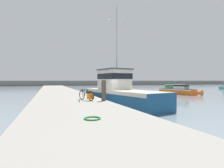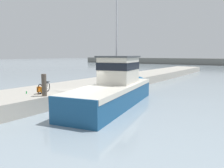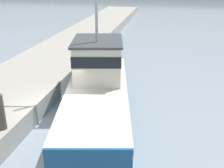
% 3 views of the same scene
% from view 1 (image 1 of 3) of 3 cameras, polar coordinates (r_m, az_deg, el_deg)
% --- Properties ---
extents(ground_plane, '(320.00, 320.00, 0.00)m').
position_cam_1_polar(ground_plane, '(14.95, -1.02, -8.18)').
color(ground_plane, '#84939E').
extents(dock_pier, '(5.15, 80.00, 0.99)m').
position_cam_1_polar(dock_pier, '(14.14, -14.32, -6.72)').
color(dock_pier, '#A39E93').
rests_on(dock_pier, ground_plane).
extents(far_shoreline, '(180.00, 5.00, 2.36)m').
position_cam_1_polar(far_shoreline, '(93.82, 1.59, 0.36)').
color(far_shoreline, slate).
rests_on(far_shoreline, ground_plane).
extents(fishing_boat_main, '(4.84, 12.36, 9.79)m').
position_cam_1_polar(fishing_boat_main, '(17.19, 1.95, -2.65)').
color(fishing_boat_main, navy).
rests_on(fishing_boat_main, ground_plane).
extents(boat_green_anchored, '(4.33, 7.62, 2.24)m').
position_cam_1_polar(boat_green_anchored, '(62.73, 20.18, -0.39)').
color(boat_green_anchored, '#337F47').
rests_on(boat_green_anchored, ground_plane).
extents(boat_orange_near, '(2.96, 8.25, 1.96)m').
position_cam_1_polar(boat_orange_near, '(33.01, 20.98, -1.88)').
color(boat_orange_near, orange).
rests_on(boat_orange_near, ground_plane).
extents(bicycle_touring, '(0.86, 1.67, 0.77)m').
position_cam_1_polar(bicycle_touring, '(12.67, -7.97, -3.74)').
color(bicycle_touring, black).
rests_on(bicycle_touring, dock_pier).
extents(mooring_post, '(0.32, 0.32, 1.45)m').
position_cam_1_polar(mooring_post, '(12.26, -2.73, -2.15)').
color(mooring_post, '#51473D').
rests_on(mooring_post, dock_pier).
extents(hose_coil, '(0.62, 0.62, 0.05)m').
position_cam_1_polar(hose_coil, '(6.61, -6.44, -11.10)').
color(hose_coil, '#197A2D').
rests_on(hose_coil, dock_pier).
extents(water_bottle_by_bike, '(0.07, 0.07, 0.18)m').
position_cam_1_polar(water_bottle_by_bike, '(11.76, -10.66, -5.41)').
color(water_bottle_by_bike, green).
rests_on(water_bottle_by_bike, dock_pier).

